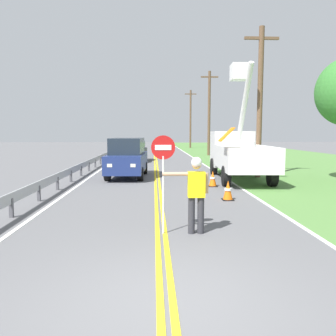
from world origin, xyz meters
TOP-DOWN VIEW (x-y plane):
  - ground_plane at (0.00, 0.00)m, footprint 160.00×160.00m
  - grass_verge_right at (11.60, 20.00)m, footprint 16.00×110.00m
  - centerline_yellow_left at (-0.09, 20.00)m, footprint 0.11×110.00m
  - centerline_yellow_right at (0.09, 20.00)m, footprint 0.11×110.00m
  - edge_line_right at (3.60, 20.00)m, footprint 0.12×110.00m
  - edge_line_left at (-3.60, 20.00)m, footprint 0.12×110.00m
  - flagger_worker at (0.82, 3.22)m, footprint 1.09×0.25m
  - stop_sign_paddle at (0.05, 3.24)m, footprint 0.56×0.04m
  - utility_bucket_truck at (4.21, 12.66)m, footprint 2.95×6.91m
  - oncoming_suv_nearest at (-1.59, 13.52)m, footprint 2.09×4.68m
  - oncoming_sedan_second at (-1.76, 23.76)m, footprint 2.06×4.18m
  - utility_pole_near at (5.42, 13.14)m, footprint 1.80×0.28m
  - utility_pole_mid at (5.61, 30.53)m, footprint 1.80×0.28m
  - utility_pole_far at (5.59, 48.08)m, footprint 1.80×0.28m
  - traffic_cone_lead at (2.46, 7.12)m, footprint 0.40×0.40m
  - traffic_cone_mid at (2.45, 10.15)m, footprint 0.40×0.40m
  - guardrail_left_shoulder at (-4.20, 15.22)m, footprint 0.10×32.00m

SIDE VIEW (x-z plane):
  - ground_plane at x=0.00m, z-range 0.00..0.00m
  - grass_verge_right at x=11.60m, z-range 0.00..0.01m
  - centerline_yellow_left at x=-0.09m, z-range 0.00..0.01m
  - centerline_yellow_right at x=0.09m, z-range 0.00..0.01m
  - edge_line_right at x=3.60m, z-range 0.00..0.01m
  - edge_line_left at x=-3.60m, z-range 0.00..0.01m
  - traffic_cone_lead at x=2.46m, z-range -0.01..0.69m
  - traffic_cone_mid at x=2.45m, z-range -0.01..0.69m
  - guardrail_left_shoulder at x=-4.20m, z-range 0.16..0.87m
  - oncoming_sedan_second at x=-1.76m, z-range -0.02..1.68m
  - flagger_worker at x=0.82m, z-range 0.13..1.96m
  - oncoming_suv_nearest at x=-1.59m, z-range 0.01..2.11m
  - utility_bucket_truck at x=4.21m, z-range -1.49..4.35m
  - stop_sign_paddle at x=0.05m, z-range 0.54..2.87m
  - utility_pole_near at x=5.42m, z-range 0.18..8.02m
  - utility_pole_mid at x=5.61m, z-range 0.18..8.87m
  - utility_pole_far at x=5.59m, z-range 0.19..9.10m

